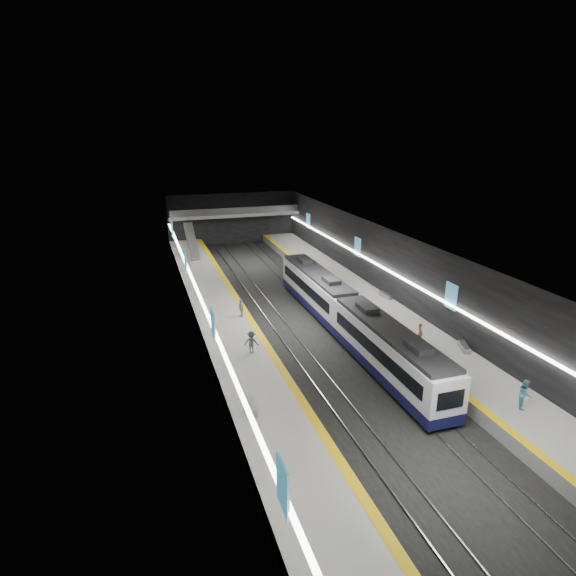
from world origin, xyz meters
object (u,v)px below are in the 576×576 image
object	(u,v)px
bench_left_far	(185,253)
passenger_left_a	(241,308)
passenger_right_b	(525,394)
bench_right_near	(464,347)
passenger_left_b	(251,342)
passenger_right_a	(420,333)
train	(347,314)
bench_left_near	(250,407)
bench_right_far	(386,296)
escalator	(192,241)

from	to	relation	value
bench_left_far	passenger_left_a	bearing A→B (deg)	-86.35
passenger_right_b	passenger_left_a	distance (m)	24.55
bench_left_far	passenger_right_b	world-z (taller)	passenger_right_b
bench_right_near	passenger_left_b	size ratio (longest dim) A/B	1.01
passenger_left_b	passenger_right_a	bearing A→B (deg)	-167.03
bench_right_near	passenger_right_a	distance (m)	3.55
train	bench_right_near	distance (m)	10.06
bench_left_near	bench_right_near	size ratio (longest dim) A/B	1.06
bench_left_far	bench_right_far	xyz separation A→B (m)	(18.04, -23.95, -0.01)
escalator	passenger_right_a	bearing A→B (deg)	-67.78
bench_right_far	escalator	bearing A→B (deg)	116.43
train	bench_left_near	bearing A→B (deg)	-137.19
bench_right_near	bench_right_far	world-z (taller)	bench_right_near
train	escalator	size ratio (longest dim) A/B	3.76
bench_left_near	passenger_left_a	xyz separation A→B (m)	(2.79, 15.44, 0.63)
bench_right_far	passenger_left_b	bearing A→B (deg)	-161.82
train	passenger_left_a	distance (m)	9.84
bench_right_far	passenger_left_b	xyz separation A→B (m)	(-16.29, -8.31, 0.70)
bench_right_near	passenger_left_b	bearing A→B (deg)	-175.31
bench_left_far	bench_right_near	world-z (taller)	bench_right_near
train	passenger_left_b	bearing A→B (deg)	-164.47
train	bench_left_far	xyz separation A→B (m)	(-11.04, 29.68, -0.98)
bench_right_near	passenger_right_b	distance (m)	8.39
bench_left_near	passenger_right_a	bearing A→B (deg)	25.01
passenger_right_a	passenger_right_b	world-z (taller)	passenger_right_b
bench_right_near	passenger_left_a	distance (m)	19.68
escalator	passenger_right_a	size ratio (longest dim) A/B	4.48
bench_left_far	passenger_left_a	size ratio (longest dim) A/B	1.02
bench_left_far	passenger_right_a	bearing A→B (deg)	-68.62
bench_left_near	passenger_right_a	xyz separation A→B (m)	(15.46, 5.36, 0.66)
bench_left_near	bench_left_far	xyz separation A→B (m)	(0.21, 40.09, -0.02)
passenger_left_a	train	bearing A→B (deg)	51.30
passenger_right_a	passenger_left_a	size ratio (longest dim) A/B	1.03
passenger_left_a	escalator	bearing A→B (deg)	175.55
train	bench_right_far	world-z (taller)	train
passenger_right_b	bench_left_far	bearing A→B (deg)	59.24
escalator	passenger_left_a	bearing A→B (deg)	-86.43
bench_left_near	passenger_right_b	world-z (taller)	passenger_right_b
bench_left_far	passenger_right_a	xyz separation A→B (m)	(15.26, -34.73, 0.68)
train	bench_left_near	xyz separation A→B (m)	(-11.25, -10.42, -0.96)
bench_left_far	bench_right_near	size ratio (longest dim) A/B	0.97
bench_left_far	passenger_left_a	xyz separation A→B (m)	(2.58, -24.66, 0.65)
escalator	bench_left_far	bearing A→B (deg)	-175.56
escalator	bench_left_far	world-z (taller)	escalator
bench_left_near	bench_left_far	world-z (taller)	bench_left_near
passenger_right_a	passenger_left_b	world-z (taller)	passenger_left_b
bench_left_near	bench_right_far	world-z (taller)	bench_left_near
bench_right_far	passenger_right_a	xyz separation A→B (m)	(-2.78, -10.79, 0.69)
escalator	bench_right_near	bearing A→B (deg)	-65.27
train	passenger_right_a	xyz separation A→B (m)	(4.22, -5.06, -0.30)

